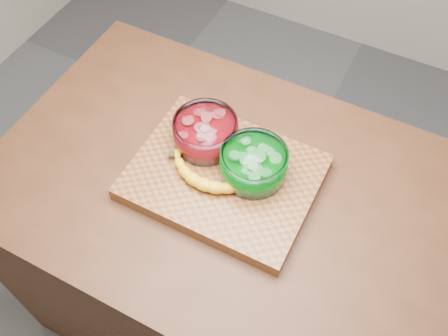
% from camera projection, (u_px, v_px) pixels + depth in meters
% --- Properties ---
extents(ground, '(3.50, 3.50, 0.00)m').
position_uv_depth(ground, '(224.00, 305.00, 2.00)').
color(ground, '#56565A').
rests_on(ground, ground).
extents(counter, '(1.20, 0.80, 0.90)m').
position_uv_depth(counter, '(224.00, 257.00, 1.63)').
color(counter, '#472615').
rests_on(counter, ground).
extents(cutting_board, '(0.45, 0.35, 0.04)m').
position_uv_depth(cutting_board, '(224.00, 177.00, 1.25)').
color(cutting_board, brown).
rests_on(cutting_board, counter).
extents(bowl_red, '(0.16, 0.16, 0.08)m').
position_uv_depth(bowl_red, '(206.00, 132.00, 1.26)').
color(bowl_red, white).
rests_on(bowl_red, cutting_board).
extents(bowl_green, '(0.16, 0.16, 0.08)m').
position_uv_depth(bowl_green, '(254.00, 164.00, 1.20)').
color(bowl_green, white).
rests_on(bowl_green, cutting_board).
extents(banana, '(0.25, 0.12, 0.04)m').
position_uv_depth(banana, '(208.00, 175.00, 1.21)').
color(banana, gold).
rests_on(banana, cutting_board).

